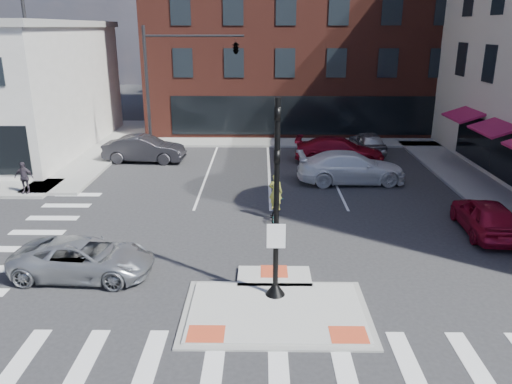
{
  "coord_description": "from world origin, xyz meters",
  "views": [
    {
      "loc": [
        -0.43,
        -13.1,
        7.88
      ],
      "look_at": [
        -0.64,
        4.68,
        2.0
      ],
      "focal_mm": 35.0,
      "sensor_mm": 36.0,
      "label": 1
    }
  ],
  "objects_px": {
    "silver_suv": "(84,258)",
    "pedestrian_b": "(24,178)",
    "white_pickup": "(351,167)",
    "bg_car_silver": "(367,142)",
    "bg_car_red": "(339,151)",
    "bg_car_dark": "(144,149)",
    "cyclist": "(275,204)",
    "red_sedan": "(485,216)"
  },
  "relations": [
    {
      "from": "red_sedan",
      "to": "pedestrian_b",
      "type": "relative_size",
      "value": 2.72
    },
    {
      "from": "pedestrian_b",
      "to": "bg_car_silver",
      "type": "bearing_deg",
      "value": 26.54
    },
    {
      "from": "bg_car_dark",
      "to": "pedestrian_b",
      "type": "xyz_separation_m",
      "value": [
        -4.38,
        -6.62,
        0.13
      ]
    },
    {
      "from": "red_sedan",
      "to": "white_pickup",
      "type": "height_order",
      "value": "white_pickup"
    },
    {
      "from": "red_sedan",
      "to": "bg_car_dark",
      "type": "xyz_separation_m",
      "value": [
        -16.12,
        11.08,
        0.07
      ]
    },
    {
      "from": "cyclist",
      "to": "pedestrian_b",
      "type": "relative_size",
      "value": 1.29
    },
    {
      "from": "silver_suv",
      "to": "bg_car_red",
      "type": "bearing_deg",
      "value": -32.44
    },
    {
      "from": "bg_car_red",
      "to": "silver_suv",
      "type": "bearing_deg",
      "value": 153.19
    },
    {
      "from": "bg_car_dark",
      "to": "cyclist",
      "type": "bearing_deg",
      "value": -137.08
    },
    {
      "from": "white_pickup",
      "to": "pedestrian_b",
      "type": "height_order",
      "value": "pedestrian_b"
    },
    {
      "from": "red_sedan",
      "to": "bg_car_silver",
      "type": "relative_size",
      "value": 1.02
    },
    {
      "from": "silver_suv",
      "to": "bg_car_silver",
      "type": "xyz_separation_m",
      "value": [
        12.82,
        17.35,
        0.07
      ]
    },
    {
      "from": "bg_car_red",
      "to": "white_pickup",
      "type": "bearing_deg",
      "value": -170.64
    },
    {
      "from": "white_pickup",
      "to": "bg_car_dark",
      "type": "relative_size",
      "value": 1.17
    },
    {
      "from": "red_sedan",
      "to": "pedestrian_b",
      "type": "height_order",
      "value": "pedestrian_b"
    },
    {
      "from": "bg_car_silver",
      "to": "bg_car_red",
      "type": "bearing_deg",
      "value": 45.27
    },
    {
      "from": "cyclist",
      "to": "pedestrian_b",
      "type": "distance_m",
      "value": 12.54
    },
    {
      "from": "white_pickup",
      "to": "cyclist",
      "type": "height_order",
      "value": "cyclist"
    },
    {
      "from": "bg_car_silver",
      "to": "bg_car_red",
      "type": "xyz_separation_m",
      "value": [
        -2.22,
        -2.69,
        0.06
      ]
    },
    {
      "from": "white_pickup",
      "to": "pedestrian_b",
      "type": "bearing_deg",
      "value": 95.73
    },
    {
      "from": "bg_car_red",
      "to": "pedestrian_b",
      "type": "relative_size",
      "value": 3.4
    },
    {
      "from": "red_sedan",
      "to": "white_pickup",
      "type": "bearing_deg",
      "value": -55.08
    },
    {
      "from": "bg_car_silver",
      "to": "white_pickup",
      "type": "bearing_deg",
      "value": 66.64
    },
    {
      "from": "pedestrian_b",
      "to": "cyclist",
      "type": "bearing_deg",
      "value": -13.51
    },
    {
      "from": "bg_car_silver",
      "to": "cyclist",
      "type": "bearing_deg",
      "value": 57.2
    },
    {
      "from": "bg_car_red",
      "to": "bg_car_dark",
      "type": "bearing_deg",
      "value": 98.09
    },
    {
      "from": "bg_car_dark",
      "to": "pedestrian_b",
      "type": "bearing_deg",
      "value": 150.44
    },
    {
      "from": "bg_car_silver",
      "to": "cyclist",
      "type": "height_order",
      "value": "cyclist"
    },
    {
      "from": "red_sedan",
      "to": "cyclist",
      "type": "bearing_deg",
      "value": -6.2
    },
    {
      "from": "silver_suv",
      "to": "pedestrian_b",
      "type": "relative_size",
      "value": 2.92
    },
    {
      "from": "white_pickup",
      "to": "bg_car_silver",
      "type": "height_order",
      "value": "white_pickup"
    },
    {
      "from": "red_sedan",
      "to": "pedestrian_b",
      "type": "xyz_separation_m",
      "value": [
        -20.5,
        4.46,
        0.21
      ]
    },
    {
      "from": "silver_suv",
      "to": "bg_car_silver",
      "type": "relative_size",
      "value": 1.1
    },
    {
      "from": "cyclist",
      "to": "pedestrian_b",
      "type": "height_order",
      "value": "cyclist"
    },
    {
      "from": "silver_suv",
      "to": "cyclist",
      "type": "xyz_separation_m",
      "value": [
        6.46,
        5.24,
        0.04
      ]
    },
    {
      "from": "red_sedan",
      "to": "white_pickup",
      "type": "distance_m",
      "value": 8.07
    },
    {
      "from": "bg_car_dark",
      "to": "bg_car_red",
      "type": "height_order",
      "value": "bg_car_dark"
    },
    {
      "from": "silver_suv",
      "to": "cyclist",
      "type": "height_order",
      "value": "cyclist"
    },
    {
      "from": "red_sedan",
      "to": "bg_car_silver",
      "type": "distance_m",
      "value": 13.72
    },
    {
      "from": "bg_car_red",
      "to": "cyclist",
      "type": "relative_size",
      "value": 2.64
    },
    {
      "from": "silver_suv",
      "to": "bg_car_dark",
      "type": "bearing_deg",
      "value": 8.48
    },
    {
      "from": "red_sedan",
      "to": "bg_car_dark",
      "type": "height_order",
      "value": "bg_car_dark"
    }
  ]
}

